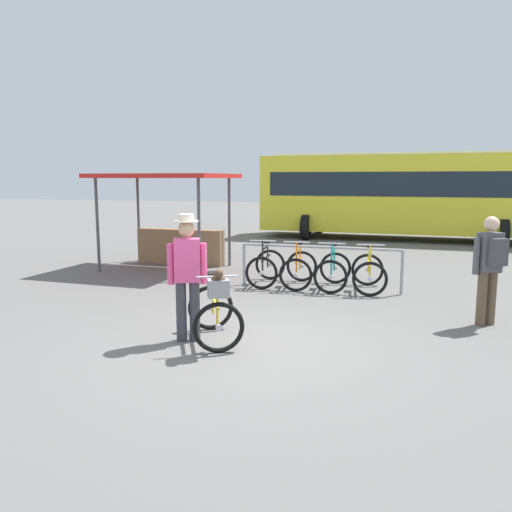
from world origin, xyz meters
TOP-DOWN VIEW (x-y plane):
  - ground_plane at (0.00, 0.00)m, footprint 80.00×80.00m
  - bike_rack_rail at (0.37, 3.71)m, footprint 3.21×0.12m
  - racked_bike_black at (-0.78, 3.91)m, footprint 0.75×1.15m
  - racked_bike_orange at (-0.08, 3.90)m, footprint 0.74×1.13m
  - racked_bike_teal at (0.62, 3.89)m, footprint 0.70×1.14m
  - racked_bike_yellow at (1.32, 3.87)m, footprint 0.78×1.18m
  - featured_bicycle at (-0.42, 0.00)m, footprint 1.08×1.26m
  - person_with_featured_bike at (-0.81, -0.00)m, footprint 0.50×0.32m
  - pedestrian_with_backpack at (3.19, 1.94)m, footprint 0.48×0.45m
  - bus_distant at (1.84, 13.01)m, footprint 10.08×3.64m
  - market_stall at (-3.59, 5.36)m, footprint 3.18×2.42m

SIDE VIEW (x-z plane):
  - ground_plane at x=0.00m, z-range 0.00..0.00m
  - racked_bike_orange at x=-0.08m, z-range -0.12..0.85m
  - racked_bike_black at x=-0.78m, z-range -0.12..0.86m
  - racked_bike_teal at x=0.62m, z-range -0.12..0.86m
  - racked_bike_yellow at x=1.32m, z-range -0.12..0.86m
  - featured_bicycle at x=-0.42m, z-range -0.06..1.03m
  - bike_rack_rail at x=0.37m, z-range 0.23..1.10m
  - pedestrian_with_backpack at x=3.19m, z-range 0.12..1.76m
  - person_with_featured_bike at x=-0.81m, z-range 0.09..1.81m
  - market_stall at x=-3.59m, z-range 0.24..2.54m
  - bus_distant at x=1.84m, z-range 0.20..3.28m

